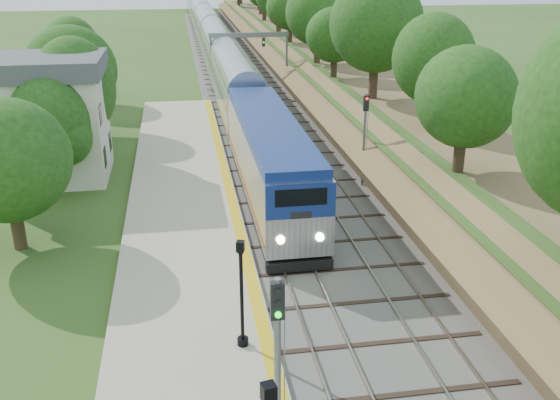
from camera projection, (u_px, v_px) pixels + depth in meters
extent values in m
cube|color=#4C4944|center=(241.00, 82.00, 71.55)|extent=(9.50, 170.00, 0.12)
cube|color=gray|center=(217.00, 82.00, 71.09)|extent=(0.08, 170.00, 0.16)
cube|color=gray|center=(229.00, 81.00, 71.31)|extent=(0.08, 170.00, 0.16)
cube|color=gray|center=(252.00, 81.00, 71.69)|extent=(0.08, 170.00, 0.16)
cube|color=gray|center=(264.00, 80.00, 71.90)|extent=(0.08, 170.00, 0.16)
cube|color=#AC9F8B|center=(186.00, 260.00, 30.12)|extent=(6.40, 68.00, 0.38)
cube|color=gold|center=(245.00, 253.00, 30.47)|extent=(0.55, 68.00, 0.01)
cube|color=brown|center=(322.00, 67.00, 72.43)|extent=(9.00, 170.00, 3.00)
cube|color=brown|center=(289.00, 70.00, 71.93)|extent=(4.47, 170.00, 4.54)
cylinder|color=#332316|center=(560.00, 210.00, 25.36)|extent=(0.60, 0.60, 2.62)
cylinder|color=#332316|center=(309.00, 43.00, 71.16)|extent=(0.60, 0.60, 2.62)
sphere|color=#193D10|center=(310.00, 10.00, 69.84)|extent=(5.70, 5.70, 5.70)
cylinder|color=#332316|center=(255.00, 7.00, 116.97)|extent=(0.60, 0.60, 2.62)
cube|color=silver|center=(42.00, 128.00, 40.43)|extent=(8.00, 6.00, 6.80)
cube|color=#494C50|center=(33.00, 66.00, 38.94)|extent=(8.60, 6.60, 1.20)
cube|color=black|center=(105.00, 157.00, 39.98)|extent=(0.05, 1.10, 1.30)
cube|color=black|center=(110.00, 141.00, 43.27)|extent=(0.05, 1.10, 1.30)
cube|color=black|center=(100.00, 114.00, 38.93)|extent=(0.05, 1.10, 1.30)
cube|color=black|center=(106.00, 102.00, 42.23)|extent=(0.05, 1.10, 1.30)
cylinder|color=slate|center=(212.00, 64.00, 65.31)|extent=(0.24, 0.24, 6.20)
cylinder|color=slate|center=(287.00, 62.00, 66.51)|extent=(0.24, 0.24, 6.20)
cube|color=slate|center=(249.00, 35.00, 64.85)|extent=(8.40, 0.25, 0.50)
cube|color=black|center=(225.00, 43.00, 64.62)|extent=(0.30, 0.20, 0.90)
cube|color=black|center=(264.00, 42.00, 65.22)|extent=(0.30, 0.20, 0.90)
cylinder|color=#332316|center=(69.00, 179.00, 37.87)|extent=(0.60, 0.60, 2.45)
sphere|color=#193D10|center=(62.00, 126.00, 36.64)|extent=(5.32, 5.32, 5.32)
cylinder|color=#332316|center=(97.00, 115.00, 52.53)|extent=(0.60, 0.60, 2.45)
sphere|color=#193D10|center=(93.00, 76.00, 51.29)|extent=(5.32, 5.32, 5.32)
cube|color=black|center=(270.00, 191.00, 37.68)|extent=(2.95, 18.50, 0.64)
cube|color=#B7BAC1|center=(269.00, 157.00, 36.88)|extent=(3.21, 19.27, 3.64)
cube|color=navy|center=(269.00, 123.00, 36.12)|extent=(3.08, 18.50, 0.47)
cube|color=navy|center=(301.00, 202.00, 27.65)|extent=(3.18, 0.10, 1.61)
cube|color=black|center=(301.00, 197.00, 27.53)|extent=(2.36, 0.06, 0.80)
cube|color=maroon|center=(269.00, 177.00, 37.34)|extent=(3.23, 18.88, 0.11)
cube|color=#B7BAC1|center=(236.00, 91.00, 56.20)|extent=(3.21, 21.41, 4.17)
cube|color=#B7BAC1|center=(218.00, 54.00, 76.37)|extent=(3.21, 21.41, 4.17)
cube|color=#B7BAC1|center=(208.00, 32.00, 96.53)|extent=(3.21, 21.41, 4.17)
cube|color=#B7BAC1|center=(202.00, 18.00, 116.69)|extent=(3.21, 21.41, 4.17)
cube|color=#B7BAC1|center=(197.00, 8.00, 136.86)|extent=(3.21, 21.41, 4.17)
cube|color=#B7BAC1|center=(194.00, 1.00, 157.02)|extent=(3.21, 21.41, 4.17)
cube|color=black|center=(269.00, 393.00, 13.70)|extent=(0.37, 0.37, 0.44)
cube|color=silver|center=(269.00, 393.00, 13.70)|extent=(0.26, 0.26, 0.33)
cylinder|color=black|center=(243.00, 341.00, 23.31)|extent=(0.42, 0.42, 0.29)
cylinder|color=black|center=(242.00, 298.00, 22.61)|extent=(0.13, 0.13, 3.76)
cube|color=black|center=(240.00, 246.00, 21.84)|extent=(0.34, 0.34, 0.39)
cube|color=silver|center=(240.00, 246.00, 21.84)|extent=(0.24, 0.24, 0.29)
cylinder|color=slate|center=(277.00, 379.00, 16.73)|extent=(0.19, 0.19, 6.10)
cube|color=black|center=(277.00, 301.00, 15.83)|extent=(0.36, 0.23, 1.05)
cylinder|color=#0CE526|center=(278.00, 303.00, 15.70)|extent=(0.17, 0.06, 0.17)
cylinder|color=slate|center=(364.00, 141.00, 38.94)|extent=(0.17, 0.17, 5.90)
cube|color=black|center=(366.00, 103.00, 38.06)|extent=(0.32, 0.21, 0.95)
cylinder|color=#FF0C0C|center=(367.00, 104.00, 37.95)|extent=(0.15, 0.06, 0.15)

